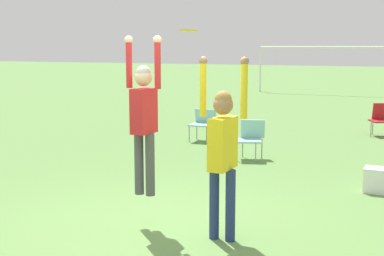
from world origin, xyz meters
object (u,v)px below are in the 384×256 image
at_px(frisbee, 188,31).
at_px(cooler_box, 380,180).
at_px(person_jumping, 144,113).
at_px(person_defending, 223,144).
at_px(camping_chair_1, 251,136).
at_px(camping_chair_4, 203,122).
at_px(camping_chair_3, 381,117).

bearing_deg(frisbee, cooler_box, 55.33).
height_order(person_jumping, cooler_box, person_jumping).
bearing_deg(person_defending, person_jumping, -90.00).
distance_m(person_jumping, camping_chair_1, 4.73).
bearing_deg(cooler_box, camping_chair_4, 144.19).
bearing_deg(camping_chair_1, person_jumping, 70.91).
height_order(camping_chair_3, camping_chair_4, camping_chair_3).
bearing_deg(person_jumping, person_defending, -90.00).
distance_m(person_defending, cooler_box, 3.56).
bearing_deg(camping_chair_3, person_defending, 57.02).
bearing_deg(person_defending, camping_chair_3, 176.04).
bearing_deg(person_defending, cooler_box, 155.83).
height_order(person_jumping, camping_chair_4, person_jumping).
relative_size(person_defending, frisbee, 10.04).
bearing_deg(camping_chair_1, cooler_box, 129.08).
bearing_deg(camping_chair_4, camping_chair_1, 133.15).
xyz_separation_m(camping_chair_1, camping_chair_3, (2.22, 4.25, 0.01)).
relative_size(person_defending, camping_chair_3, 2.59).
bearing_deg(frisbee, camping_chair_1, 98.36).
xyz_separation_m(person_jumping, camping_chair_3, (2.14, 8.88, -1.01)).
height_order(person_defending, camping_chair_4, person_defending).
relative_size(camping_chair_3, camping_chair_4, 1.09).
relative_size(person_jumping, camping_chair_3, 2.39).
distance_m(person_defending, camping_chair_3, 9.02).
xyz_separation_m(person_jumping, frisbee, (0.60, 0.04, 1.02)).
relative_size(frisbee, camping_chair_1, 0.27).
height_order(frisbee, camping_chair_4, frisbee).
bearing_deg(cooler_box, person_defending, -116.87).
distance_m(frisbee, camping_chair_3, 9.20).
height_order(frisbee, cooler_box, frisbee).
bearing_deg(cooler_box, camping_chair_3, 94.87).
bearing_deg(person_jumping, camping_chair_4, 19.20).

